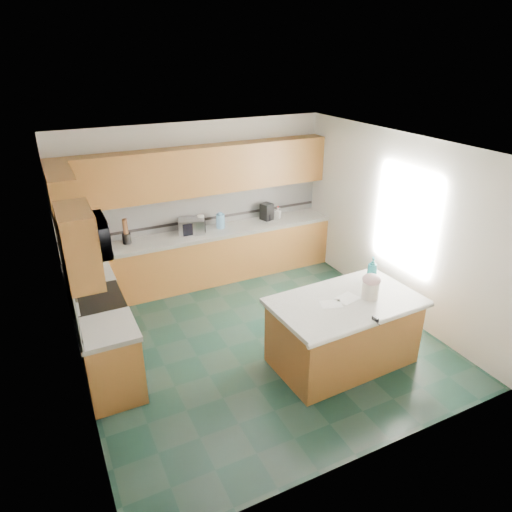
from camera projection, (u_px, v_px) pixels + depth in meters
floor at (257, 339)px, 6.47m from camera, size 4.60×4.60×0.00m
ceiling at (258, 147)px, 5.34m from camera, size 4.60×4.60×0.00m
wall_back at (197, 202)px, 7.80m from camera, size 4.60×0.04×2.70m
wall_front at (374, 349)px, 4.01m from camera, size 4.60×0.04×2.70m
wall_left at (67, 291)px, 4.98m from camera, size 0.04×4.60×2.70m
wall_right at (396, 224)px, 6.83m from camera, size 0.04×4.60×2.70m
back_base_cab at (206, 258)px, 7.92m from camera, size 4.60×0.60×0.86m
back_countertop at (205, 234)px, 7.73m from camera, size 4.60×0.64×0.06m
back_upper_cab at (199, 171)px, 7.40m from camera, size 4.60×0.33×0.78m
back_backsplash at (198, 209)px, 7.82m from camera, size 4.60×0.02×0.63m
back_accent_band at (199, 220)px, 7.90m from camera, size 4.60×0.01×0.05m
left_base_cab_rear at (93, 303)px, 6.54m from camera, size 0.60×0.82×0.86m
left_counter_rear at (88, 274)px, 6.35m from camera, size 0.64×0.82×0.06m
left_base_cab_front at (112, 363)px, 5.29m from camera, size 0.60×0.72×0.86m
left_counter_front at (107, 330)px, 5.10m from camera, size 0.64×0.72×0.06m
left_backsplash at (67, 278)px, 5.48m from camera, size 0.02×2.30×0.63m
left_accent_band at (70, 292)px, 5.57m from camera, size 0.01×2.30×0.05m
left_upper_cab_rear at (63, 201)px, 5.97m from camera, size 0.33×1.09×0.78m
left_upper_cab_front at (79, 246)px, 4.61m from camera, size 0.33×0.72×0.78m
range_body at (102, 330)px, 5.89m from camera, size 0.60×0.76×0.88m
range_oven_door at (125, 327)px, 6.02m from camera, size 0.02×0.68×0.55m
range_cooktop at (97, 299)px, 5.70m from camera, size 0.62×0.78×0.04m
range_handle at (124, 302)px, 5.88m from camera, size 0.02×0.66×0.02m
range_backguard at (73, 295)px, 5.54m from camera, size 0.06×0.76×0.18m
microwave at (86, 238)px, 5.35m from camera, size 0.50×0.73×0.41m
island_base at (343, 333)px, 5.84m from camera, size 1.79×1.07×0.86m
island_top at (346, 302)px, 5.65m from camera, size 1.89×1.17×0.06m
island_bullnose at (375, 324)px, 5.20m from camera, size 1.85×0.14×0.06m
treat_jar at (370, 290)px, 5.65m from camera, size 0.23×0.23×0.22m
treat_jar_lid at (372, 280)px, 5.59m from camera, size 0.23×0.23×0.14m
treat_jar_knob at (372, 276)px, 5.57m from camera, size 0.07×0.03×0.03m
treat_jar_knob_end_l at (370, 277)px, 5.55m from camera, size 0.04×0.04×0.04m
treat_jar_knob_end_r at (374, 276)px, 5.58m from camera, size 0.04×0.04×0.04m
soap_bottle_island at (372, 270)px, 6.00m from camera, size 0.18×0.18×0.36m
paper_sheet_a at (347, 298)px, 5.68m from camera, size 0.33×0.28×0.00m
paper_sheet_b at (331, 304)px, 5.55m from camera, size 0.31×0.27×0.00m
clamp_body at (375, 320)px, 5.21m from camera, size 0.04×0.09×0.08m
clamp_handle at (378, 324)px, 5.18m from camera, size 0.01×0.06×0.01m
knife_block at (95, 242)px, 6.99m from camera, size 0.17×0.20×0.27m
utensil_crock at (127, 239)px, 7.23m from camera, size 0.13×0.13×0.17m
utensil_bundle at (125, 226)px, 7.14m from camera, size 0.08×0.08×0.24m
toaster_oven at (192, 226)px, 7.62m from camera, size 0.49×0.41×0.25m
toaster_oven_door at (194, 229)px, 7.50m from camera, size 0.39×0.01×0.21m
paper_towel at (201, 223)px, 7.73m from camera, size 0.12×0.12×0.27m
paper_towel_base at (201, 230)px, 7.78m from camera, size 0.18×0.18×0.01m
water_jug at (220, 221)px, 7.84m from camera, size 0.15×0.15×0.25m
water_jug_neck at (220, 213)px, 7.78m from camera, size 0.07×0.07×0.04m
coffee_maker at (267, 212)px, 8.20m from camera, size 0.23×0.24×0.30m
coffee_carafe at (268, 217)px, 8.21m from camera, size 0.12×0.12×0.12m
soap_bottle_back at (278, 213)px, 8.29m from camera, size 0.13×0.13×0.20m
soap_back_cap at (278, 207)px, 8.24m from camera, size 0.02×0.02×0.03m
window_light_proxy at (405, 219)px, 6.60m from camera, size 0.02×1.40×1.10m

